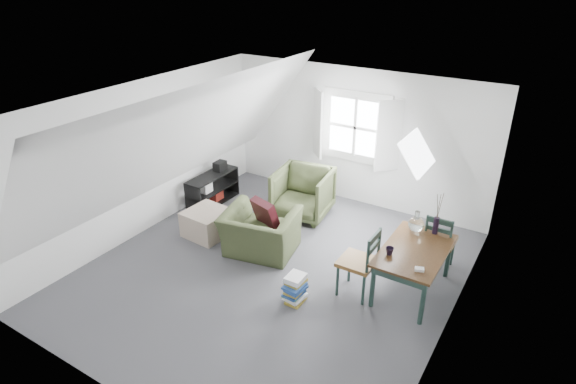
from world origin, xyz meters
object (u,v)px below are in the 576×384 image
Objects in this scene: media_shelf at (211,191)px; magazine_stack at (295,289)px; armchair_far at (302,215)px; ottoman at (207,223)px; dining_table at (414,255)px; dining_chair_near at (360,261)px; dining_chair_far at (439,241)px; armchair_near at (261,252)px.

media_shelf reaches higher than magazine_stack.
ottoman reaches higher than armchair_far.
media_shelf is (-4.05, 0.61, -0.32)m from dining_table.
dining_chair_near is 0.94m from magazine_stack.
magazine_stack is (-1.38, -1.76, -0.28)m from dining_chair_far.
dining_chair_far reaches higher than media_shelf.
ottoman is 3.67m from dining_chair_far.
armchair_near is 1.33m from magazine_stack.
armchair_near is at bearing 18.21° from dining_chair_far.
magazine_stack reaches higher than armchair_near.
ottoman is 0.66× the size of dining_chair_near.
media_shelf is at bearing 126.30° from ottoman.
magazine_stack is (1.13, -2.16, 0.20)m from armchair_far.
armchair_near is 2.74× the size of magazine_stack.
dining_chair_far reaches higher than dining_table.
dining_chair_far is at bearing -169.30° from armchair_near.
armchair_far is 2.44m from magazine_stack.
armchair_far is 2.68m from dining_table.
dining_table reaches higher than ottoman.
ottoman is 1.15m from media_shelf.
dining_chair_near is at bearing -49.09° from armchair_far.
dining_chair_near reaches higher than armchair_far.
dining_table reaches higher than magazine_stack.
dining_table is at bearing 118.59° from dining_chair_near.
dining_chair_far reaches higher than armchair_near.
dining_chair_near is (1.73, -0.15, 0.52)m from armchair_near.
armchair_near is 1.40m from armchair_far.
ottoman reaches higher than magazine_stack.
armchair_far is at bearing 153.83° from dining_table.
armchair_far is 1.77m from media_shelf.
dining_chair_near reaches higher than ottoman.
dining_chair_near is (2.78, -0.13, 0.30)m from ottoman.
magazine_stack is at bearing -70.26° from armchair_far.
dining_chair_far is at bearing 77.47° from dining_table.
armchair_near is at bearing -95.86° from armchair_far.
media_shelf is at bearing -38.89° from armchair_near.
ottoman is 2.26m from magazine_stack.
dining_chair_near is 2.53× the size of magazine_stack.
dining_chair_near is 3.63m from media_shelf.
dining_chair_near reaches higher than magazine_stack.
dining_chair_near is at bearing -2.75° from ottoman.
dining_table is (2.32, 0.29, 0.58)m from armchair_near.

